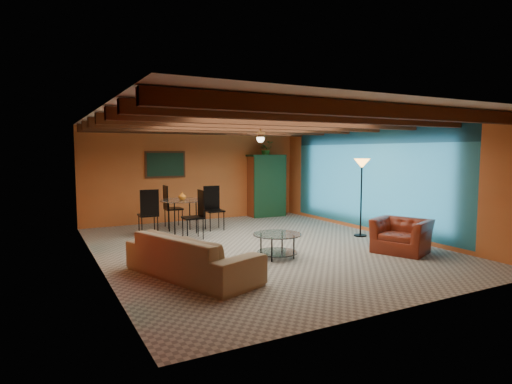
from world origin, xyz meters
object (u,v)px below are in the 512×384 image
armchair (402,236)px  coffee_table (277,245)px  sofa (192,255)px  dining_table (182,210)px  vase (182,183)px  armoire (266,186)px  potted_plant (266,149)px  floor_lamp (361,198)px

armchair → coffee_table: size_ratio=1.12×
sofa → dining_table: size_ratio=1.10×
armchair → coffee_table: armchair is taller
armchair → dining_table: (-3.24, 4.05, 0.23)m
armchair → vase: vase is taller
coffee_table → dining_table: (-0.80, 3.26, 0.33)m
armoire → vase: armoire is taller
armoire → vase: (-3.17, -1.41, 0.31)m
armchair → armoire: size_ratio=0.55×
armoire → potted_plant: size_ratio=3.99×
dining_table → potted_plant: 3.78m
floor_lamp → dining_table: bearing=146.2°
floor_lamp → vase: floor_lamp is taller
armchair → floor_lamp: 1.77m
sofa → dining_table: 3.84m
sofa → vase: bearing=-36.2°
floor_lamp → sofa: bearing=-164.8°
armoire → vase: 3.48m
coffee_table → sofa: bearing=-167.1°
vase → armoire: bearing=23.9°
dining_table → potted_plant: potted_plant is taller
armchair → vase: bearing=-165.1°
armchair → armoire: bearing=157.0°
dining_table → armchair: bearing=-51.3°
potted_plant → coffee_table: bearing=-116.8°
coffee_table → potted_plant: (2.36, 4.67, 1.85)m
coffee_table → armoire: (2.36, 4.67, 0.69)m
floor_lamp → potted_plant: 4.02m
armoire → vase: size_ratio=9.39×
floor_lamp → coffee_table: bearing=-163.3°
potted_plant → armchair: bearing=-89.2°
coffee_table → armoire: armoire is taller
floor_lamp → vase: size_ratio=9.38×
floor_lamp → armoire: bearing=96.7°
coffee_table → floor_lamp: (2.81, 0.85, 0.69)m
dining_table → armoire: 3.48m
potted_plant → vase: (-3.17, -1.41, -0.85)m
dining_table → floor_lamp: size_ratio=1.18×
coffee_table → armoire: bearing=63.2°
coffee_table → armoire: size_ratio=0.50×
coffee_table → vase: size_ratio=4.66×
armchair → dining_table: bearing=-165.1°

